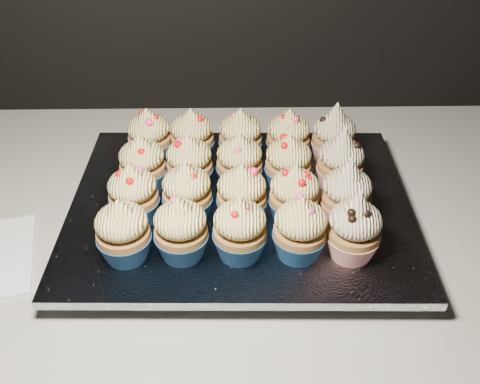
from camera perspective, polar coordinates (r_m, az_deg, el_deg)
The scene contains 23 objects.
worktop at distance 0.78m, azimuth 11.64°, elevation -3.13°, with size 2.44×0.64×0.04m, color beige.
baking_tray at distance 0.73m, azimuth 0.00°, elevation -2.43°, with size 0.41×0.32×0.02m, color black.
foil_lining at distance 0.72m, azimuth 0.00°, elevation -1.39°, with size 0.45×0.35×0.01m, color silver.
cupcake_0 at distance 0.62m, azimuth -12.38°, elevation -4.17°, with size 0.06×0.06×0.08m.
cupcake_1 at distance 0.62m, azimuth -6.33°, elevation -4.03°, with size 0.06×0.06×0.08m.
cupcake_2 at distance 0.61m, azimuth -0.02°, elevation -4.04°, with size 0.06×0.06×0.08m.
cupcake_3 at distance 0.62m, azimuth 6.42°, elevation -4.01°, with size 0.06×0.06×0.08m.
cupcake_4 at distance 0.62m, azimuth 12.09°, elevation -3.84°, with size 0.06×0.06×0.10m.
cupcake_5 at distance 0.68m, azimuth -11.30°, elevation -0.33°, with size 0.06×0.06×0.08m.
cupcake_6 at distance 0.67m, azimuth -5.67°, elevation -0.13°, with size 0.06×0.06×0.08m.
cupcake_7 at distance 0.66m, azimuth 0.19°, elevation -0.37°, with size 0.06×0.06×0.08m.
cupcake_8 at distance 0.66m, azimuth 5.79°, elevation -0.38°, with size 0.06×0.06×0.08m.
cupcake_9 at distance 0.67m, azimuth 11.27°, elevation -0.23°, with size 0.06×0.06×0.10m.
cupcake_10 at distance 0.73m, azimuth -10.35°, elevation 2.87°, with size 0.06×0.06×0.08m.
cupcake_11 at distance 0.72m, azimuth -5.42°, elevation 3.02°, with size 0.06×0.06×0.08m.
cupcake_12 at distance 0.72m, azimuth -0.06°, elevation 3.13°, with size 0.06×0.06×0.08m.
cupcake_13 at distance 0.72m, azimuth 5.16°, elevation 3.01°, with size 0.06×0.06×0.08m.
cupcake_14 at distance 0.73m, azimuth 10.68°, elevation 3.13°, with size 0.06×0.06×0.10m.
cupcake_15 at distance 0.78m, azimuth -9.63°, elevation 5.80°, with size 0.06×0.06×0.08m.
cupcake_16 at distance 0.78m, azimuth -5.12°, elevation 5.87°, with size 0.06×0.06×0.08m.
cupcake_17 at distance 0.77m, azimuth 0.04°, elevation 5.84°, with size 0.06×0.06×0.08m.
cupcake_18 at distance 0.78m, azimuth 5.17°, elevation 5.80°, with size 0.06×0.06×0.08m.
cupcake_19 at distance 0.78m, azimuth 9.95°, elevation 5.89°, with size 0.06×0.06×0.10m.
Camera 1 is at (-0.17, 1.13, 1.38)m, focal length 40.00 mm.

